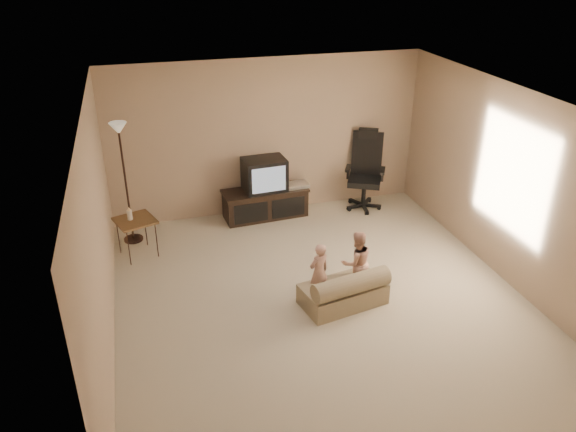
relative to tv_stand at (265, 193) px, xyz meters
name	(u,v)px	position (x,y,z in m)	size (l,w,h in m)	color
floor	(321,300)	(0.11, -2.49, -0.41)	(5.50, 5.50, 0.00)	#B2A98E
room_shell	(324,189)	(0.11, -2.49, 1.11)	(5.50, 5.50, 5.50)	silver
tv_stand	(265,193)	(0.00, 0.00, 0.00)	(1.41, 0.60, 0.99)	black
office_chair	(365,180)	(1.68, -0.07, 0.06)	(0.81, 0.82, 1.31)	black
side_table	(135,221)	(-2.05, -0.73, 0.13)	(0.65, 0.65, 0.76)	brown
floor_lamp	(122,157)	(-2.11, -0.25, 0.92)	(0.28, 0.28, 1.82)	black
child_sofa	(345,291)	(0.36, -2.68, -0.21)	(1.10, 0.76, 0.50)	tan
toddler_left	(319,272)	(0.09, -2.45, -0.02)	(0.28, 0.21, 0.78)	#DDA28A
toddler_right	(356,262)	(0.60, -2.42, 0.01)	(0.41, 0.23, 0.85)	#DDA28A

